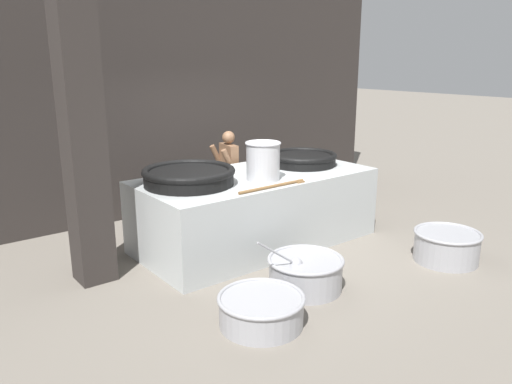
% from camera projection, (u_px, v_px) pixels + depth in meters
% --- Properties ---
extents(ground_plane, '(60.00, 60.00, 0.00)m').
position_uv_depth(ground_plane, '(256.00, 242.00, 7.35)').
color(ground_plane, slate).
extents(back_wall, '(9.32, 0.24, 4.11)m').
position_uv_depth(back_wall, '(173.00, 92.00, 8.57)').
color(back_wall, '#2D2826').
rests_on(back_wall, ground_plane).
extents(support_pillar, '(0.42, 0.42, 4.11)m').
position_uv_depth(support_pillar, '(80.00, 110.00, 5.61)').
color(support_pillar, '#2D2826').
rests_on(support_pillar, ground_plane).
extents(hearth_platform, '(3.39, 1.62, 1.02)m').
position_uv_depth(hearth_platform, '(256.00, 209.00, 7.22)').
color(hearth_platform, '#B2B7B7').
rests_on(hearth_platform, ground_plane).
extents(giant_wok_near, '(1.22, 1.22, 0.23)m').
position_uv_depth(giant_wok_near, '(189.00, 176.00, 6.49)').
color(giant_wok_near, black).
rests_on(giant_wok_near, hearth_platform).
extents(giant_wok_far, '(1.06, 1.06, 0.19)m').
position_uv_depth(giant_wok_far, '(303.00, 158.00, 7.70)').
color(giant_wok_far, black).
rests_on(giant_wok_far, hearth_platform).
extents(stock_pot, '(0.49, 0.49, 0.52)m').
position_uv_depth(stock_pot, '(263.00, 160.00, 6.72)').
color(stock_pot, '#B7B7BC').
rests_on(stock_pot, hearth_platform).
extents(stirring_paddle, '(1.06, 0.10, 0.04)m').
position_uv_depth(stirring_paddle, '(276.00, 186.00, 6.39)').
color(stirring_paddle, brown).
rests_on(stirring_paddle, hearth_platform).
extents(cook, '(0.39, 0.57, 1.49)m').
position_uv_depth(cook, '(229.00, 172.00, 8.21)').
color(cook, brown).
rests_on(cook, ground_plane).
extents(prep_bowl_vegetables, '(1.17, 0.90, 0.75)m').
position_uv_depth(prep_bowl_vegetables, '(305.00, 272.00, 5.82)').
color(prep_bowl_vegetables, '#9E9EA3').
rests_on(prep_bowl_vegetables, ground_plane).
extents(prep_bowl_meat, '(0.90, 0.90, 0.32)m').
position_uv_depth(prep_bowl_meat, '(261.00, 309.00, 5.04)').
color(prep_bowl_meat, '#9E9EA3').
rests_on(prep_bowl_meat, ground_plane).
extents(prep_bowl_extra, '(0.87, 0.87, 0.41)m').
position_uv_depth(prep_bowl_extra, '(447.00, 245.00, 6.62)').
color(prep_bowl_extra, '#9E9EA3').
rests_on(prep_bowl_extra, ground_plane).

